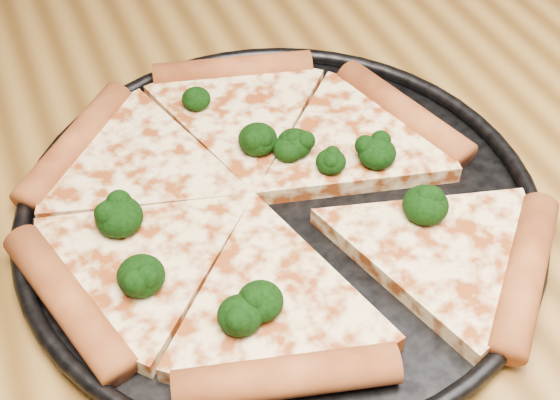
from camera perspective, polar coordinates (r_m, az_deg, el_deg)
name	(u,v)px	position (r m, az deg, el deg)	size (l,w,h in m)	color
dining_table	(396,274)	(0.65, 8.53, -5.39)	(1.20, 0.90, 0.75)	olive
pizza_pan	(280,208)	(0.55, 0.00, -0.59)	(0.37, 0.37, 0.02)	black
pizza	(264,198)	(0.55, -1.18, 0.12)	(0.36, 0.36, 0.03)	#FFDF9C
broccoli_florets	(263,203)	(0.53, -1.24, -0.19)	(0.23, 0.23, 0.02)	black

